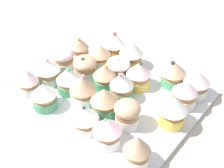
% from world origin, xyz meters
% --- Properties ---
extents(ground_plane, '(1.80, 1.80, 0.03)m').
position_xyz_m(ground_plane, '(0.00, 0.00, -0.01)').
color(ground_plane, '#B2A899').
extents(baking_tray, '(0.42, 0.35, 0.01)m').
position_xyz_m(baking_tray, '(0.00, 0.00, 0.01)').
color(baking_tray, silver).
rests_on(baking_tray, ground_plane).
extents(cupcake_0, '(0.05, 0.05, 0.07)m').
position_xyz_m(cupcake_0, '(-0.16, -0.12, 0.05)').
color(cupcake_0, white).
rests_on(cupcake_0, baking_tray).
extents(cupcake_1, '(0.06, 0.06, 0.07)m').
position_xyz_m(cupcake_1, '(-0.09, -0.13, 0.05)').
color(cupcake_1, '#4C9E6B').
rests_on(cupcake_1, baking_tray).
extents(cupcake_2, '(0.06, 0.06, 0.06)m').
position_xyz_m(cupcake_2, '(0.03, -0.13, 0.04)').
color(cupcake_2, white).
rests_on(cupcake_2, baking_tray).
extents(cupcake_3, '(0.06, 0.06, 0.07)m').
position_xyz_m(cupcake_3, '(0.09, -0.13, 0.05)').
color(cupcake_3, white).
rests_on(cupcake_3, baking_tray).
extents(cupcake_4, '(0.05, 0.05, 0.07)m').
position_xyz_m(cupcake_4, '(0.17, -0.14, 0.05)').
color(cupcake_4, white).
rests_on(cupcake_4, baking_tray).
extents(cupcake_5, '(0.07, 0.07, 0.07)m').
position_xyz_m(cupcake_5, '(-0.16, -0.06, 0.05)').
color(cupcake_5, white).
rests_on(cupcake_5, baking_tray).
extents(cupcake_6, '(0.06, 0.06, 0.07)m').
position_xyz_m(cupcake_6, '(-0.09, -0.06, 0.05)').
color(cupcake_6, '#4C9E6B').
rests_on(cupcake_6, baking_tray).
extents(cupcake_7, '(0.06, 0.06, 0.08)m').
position_xyz_m(cupcake_7, '(-0.03, -0.07, 0.05)').
color(cupcake_7, white).
rests_on(cupcake_7, baking_tray).
extents(cupcake_8, '(0.06, 0.06, 0.07)m').
position_xyz_m(cupcake_8, '(0.03, -0.07, 0.05)').
color(cupcake_8, '#4C9E6B').
rests_on(cupcake_8, baking_tray).
extents(cupcake_9, '(0.06, 0.06, 0.07)m').
position_xyz_m(cupcake_9, '(0.09, -0.06, 0.05)').
color(cupcake_9, white).
rests_on(cupcake_9, baking_tray).
extents(cupcake_10, '(0.06, 0.06, 0.06)m').
position_xyz_m(cupcake_10, '(-0.16, 0.00, 0.05)').
color(cupcake_10, white).
rests_on(cupcake_10, baking_tray).
extents(cupcake_11, '(0.06, 0.06, 0.07)m').
position_xyz_m(cupcake_11, '(-0.09, 0.01, 0.05)').
color(cupcake_11, white).
rests_on(cupcake_11, baking_tray).
extents(cupcake_12, '(0.06, 0.06, 0.07)m').
position_xyz_m(cupcake_12, '(-0.03, 0.01, 0.05)').
color(cupcake_12, '#4C9E6B').
rests_on(cupcake_12, baking_tray).
extents(cupcake_13, '(0.06, 0.06, 0.08)m').
position_xyz_m(cupcake_13, '(0.03, -0.00, 0.05)').
color(cupcake_13, '#4C9E6B').
rests_on(cupcake_13, baking_tray).
extents(cupcake_14, '(0.06, 0.06, 0.08)m').
position_xyz_m(cupcake_14, '(0.17, -0.00, 0.05)').
color(cupcake_14, '#EFC651').
rests_on(cupcake_14, baking_tray).
extents(cupcake_15, '(0.05, 0.05, 0.07)m').
position_xyz_m(cupcake_15, '(-0.17, 0.07, 0.05)').
color(cupcake_15, white).
rests_on(cupcake_15, baking_tray).
extents(cupcake_16, '(0.06, 0.06, 0.07)m').
position_xyz_m(cupcake_16, '(-0.10, 0.07, 0.05)').
color(cupcake_16, white).
rests_on(cupcake_16, baking_tray).
extents(cupcake_17, '(0.06, 0.06, 0.07)m').
position_xyz_m(cupcake_17, '(-0.02, 0.06, 0.04)').
color(cupcake_17, '#EFC651').
rests_on(cupcake_17, baking_tray).
extents(cupcake_18, '(0.06, 0.06, 0.07)m').
position_xyz_m(cupcake_18, '(0.03, 0.06, 0.05)').
color(cupcake_18, '#EFC651').
rests_on(cupcake_18, baking_tray).
extents(cupcake_19, '(0.06, 0.06, 0.07)m').
position_xyz_m(cupcake_19, '(0.16, 0.07, 0.05)').
color(cupcake_19, white).
rests_on(cupcake_19, baking_tray).
extents(cupcake_20, '(0.06, 0.06, 0.08)m').
position_xyz_m(cupcake_20, '(-0.09, 0.13, 0.05)').
color(cupcake_20, '#EFC651').
rests_on(cupcake_20, baking_tray).
extents(cupcake_21, '(0.06, 0.06, 0.08)m').
position_xyz_m(cupcake_21, '(-0.03, 0.12, 0.05)').
color(cupcake_21, '#EFC651').
rests_on(cupcake_21, baking_tray).
extents(cupcake_22, '(0.06, 0.06, 0.07)m').
position_xyz_m(cupcake_22, '(0.10, 0.13, 0.05)').
color(cupcake_22, '#4C9E6B').
rests_on(cupcake_22, baking_tray).
extents(cupcake_23, '(0.06, 0.06, 0.07)m').
position_xyz_m(cupcake_23, '(0.16, 0.12, 0.05)').
color(cupcake_23, white).
rests_on(cupcake_23, baking_tray).
extents(napkin, '(0.14, 0.12, 0.01)m').
position_xyz_m(napkin, '(-0.30, -0.08, 0.00)').
color(napkin, white).
rests_on(napkin, ground_plane).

